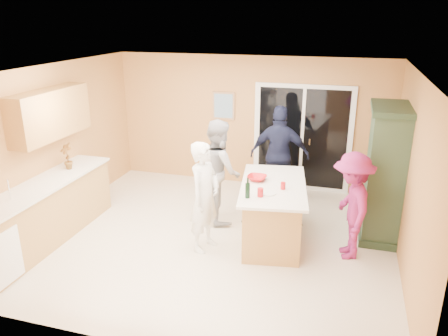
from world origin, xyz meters
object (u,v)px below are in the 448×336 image
(woman_grey, at_px, (219,171))
(woman_navy, at_px, (280,155))
(kitchen_island, at_px, (272,214))
(woman_white, at_px, (205,197))
(green_hutch, at_px, (384,175))
(woman_magenta, at_px, (351,206))

(woman_grey, relative_size, woman_navy, 0.95)
(woman_grey, bearing_deg, kitchen_island, -151.08)
(woman_white, bearing_deg, kitchen_island, -46.28)
(woman_white, distance_m, woman_navy, 2.16)
(woman_grey, xyz_separation_m, woman_navy, (0.85, 0.99, 0.04))
(green_hutch, xyz_separation_m, woman_grey, (-2.61, -0.16, -0.14))
(green_hutch, relative_size, woman_white, 1.26)
(green_hutch, relative_size, woman_magenta, 1.33)
(woman_white, xyz_separation_m, woman_grey, (-0.09, 1.02, 0.04))
(green_hutch, distance_m, woman_white, 2.78)
(woman_navy, bearing_deg, green_hutch, 150.35)
(woman_magenta, bearing_deg, woman_white, -91.54)
(woman_white, xyz_separation_m, woman_magenta, (2.05, 0.37, -0.05))
(kitchen_island, xyz_separation_m, woman_grey, (-1.01, 0.50, 0.44))
(kitchen_island, distance_m, woman_grey, 1.21)
(woman_navy, distance_m, woman_magenta, 2.10)
(kitchen_island, bearing_deg, woman_magenta, -16.73)
(woman_grey, relative_size, woman_magenta, 1.11)
(woman_grey, bearing_deg, woman_navy, -75.52)
(woman_grey, height_order, woman_navy, woman_navy)
(green_hutch, bearing_deg, woman_magenta, -119.32)
(woman_magenta, bearing_deg, woman_navy, -153.63)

